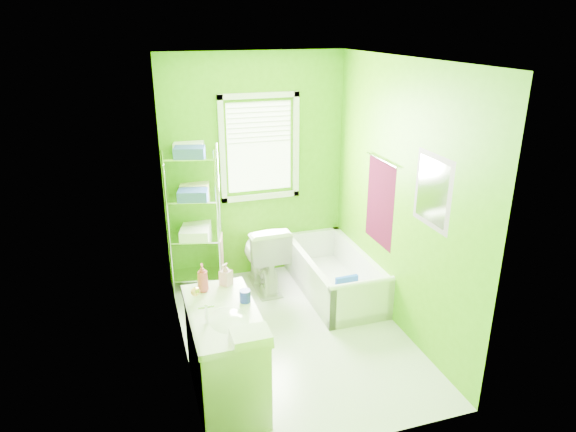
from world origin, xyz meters
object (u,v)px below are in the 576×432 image
object	(u,v)px
vanity	(225,351)
toilet	(264,255)
bathtub	(335,280)
wire_shelf_unit	(195,203)

from	to	relation	value
vanity	toilet	bearing A→B (deg)	65.55
toilet	vanity	distance (m)	1.85
bathtub	wire_shelf_unit	xyz separation A→B (m)	(-1.43, 0.61, 0.87)
bathtub	vanity	world-z (taller)	vanity
bathtub	wire_shelf_unit	size ratio (longest dim) A/B	0.90
toilet	wire_shelf_unit	bearing A→B (deg)	-19.09
vanity	wire_shelf_unit	distance (m)	2.01
bathtub	wire_shelf_unit	world-z (taller)	wire_shelf_unit
vanity	wire_shelf_unit	world-z (taller)	wire_shelf_unit
toilet	bathtub	bearing A→B (deg)	152.65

